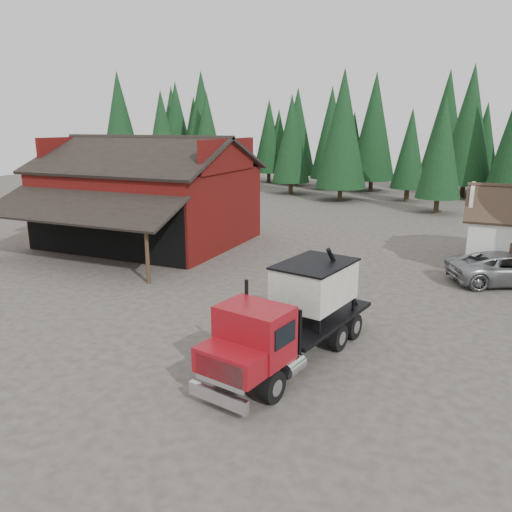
% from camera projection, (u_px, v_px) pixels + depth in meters
% --- Properties ---
extents(ground, '(120.00, 120.00, 0.00)m').
position_uv_depth(ground, '(228.00, 313.00, 21.34)').
color(ground, '#423D34').
rests_on(ground, ground).
extents(red_barn, '(12.80, 13.63, 7.18)m').
position_uv_depth(red_barn, '(149.00, 203.00, 33.71)').
color(red_barn, maroon).
rests_on(red_barn, ground).
extents(conifer_backdrop, '(76.00, 16.00, 16.00)m').
position_uv_depth(conifer_backdrop, '(390.00, 194.00, 58.49)').
color(conifer_backdrop, black).
rests_on(conifer_backdrop, ground).
extents(near_pine_a, '(4.40, 4.40, 11.40)m').
position_uv_depth(near_pine_a, '(162.00, 139.00, 53.07)').
color(near_pine_a, '#382619').
rests_on(near_pine_a, ground).
extents(near_pine_b, '(3.96, 3.96, 10.40)m').
position_uv_depth(near_pine_b, '(442.00, 147.00, 44.03)').
color(near_pine_b, '#382619').
rests_on(near_pine_b, ground).
extents(near_pine_d, '(5.28, 5.28, 13.40)m').
position_uv_depth(near_pine_d, '(343.00, 129.00, 51.09)').
color(near_pine_d, '#382619').
rests_on(near_pine_d, ground).
extents(feed_truck, '(3.70, 8.32, 3.64)m').
position_uv_depth(feed_truck, '(294.00, 313.00, 16.70)').
color(feed_truck, black).
rests_on(feed_truck, ground).
extents(silver_car, '(6.35, 4.93, 1.60)m').
position_uv_depth(silver_car, '(508.00, 268.00, 25.11)').
color(silver_car, '#93959A').
rests_on(silver_car, ground).
extents(equip_box, '(0.79, 1.15, 0.60)m').
position_uv_depth(equip_box, '(286.00, 301.00, 21.92)').
color(equip_box, maroon).
rests_on(equip_box, ground).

